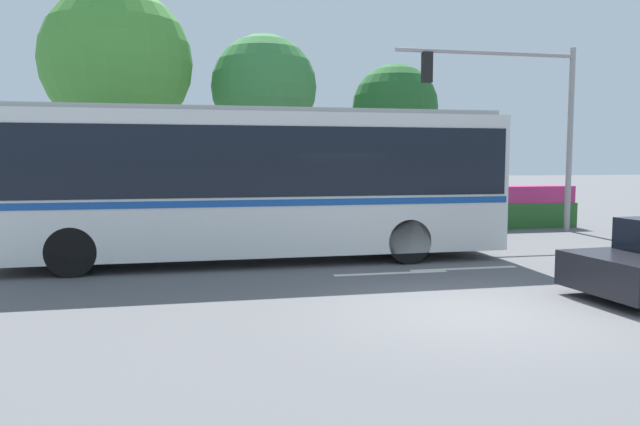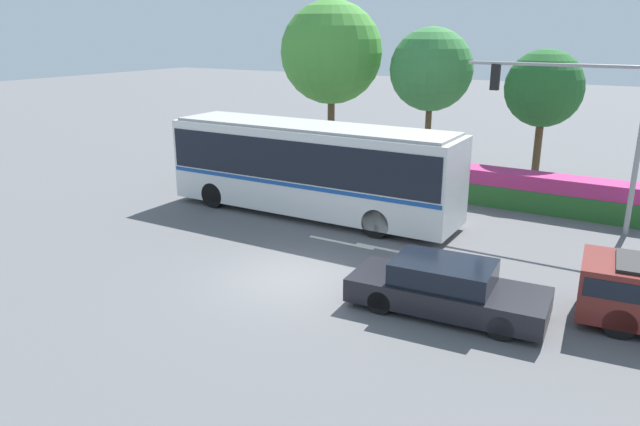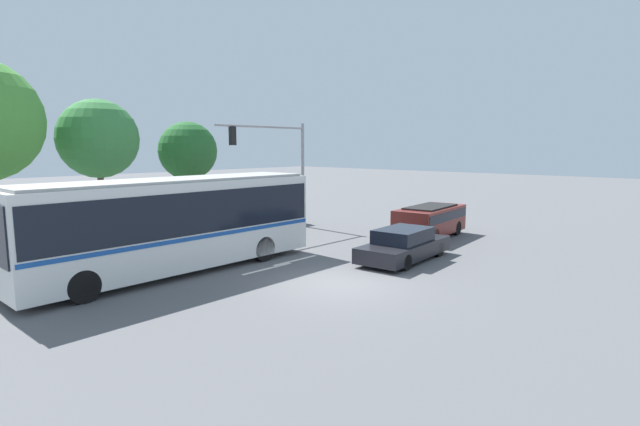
% 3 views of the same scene
% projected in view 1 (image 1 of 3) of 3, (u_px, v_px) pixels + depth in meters
% --- Properties ---
extents(ground_plane, '(140.00, 140.00, 0.00)m').
position_uv_depth(ground_plane, '(476.00, 312.00, 9.23)').
color(ground_plane, '#5B5B5E').
extents(city_bus, '(11.30, 2.69, 3.43)m').
position_uv_depth(city_bus, '(256.00, 176.00, 13.75)').
color(city_bus, silver).
rests_on(city_bus, ground).
extents(traffic_light_pole, '(6.01, 0.24, 5.85)m').
position_uv_depth(traffic_light_pole, '(524.00, 106.00, 18.97)').
color(traffic_light_pole, gray).
rests_on(traffic_light_pole, ground).
extents(flowering_hedge, '(7.71, 1.23, 1.42)m').
position_uv_depth(flowering_hedge, '(464.00, 208.00, 20.33)').
color(flowering_hedge, '#286028').
rests_on(flowering_hedge, ground).
extents(street_tree_left, '(5.08, 5.08, 8.17)m').
position_uv_depth(street_tree_left, '(117.00, 63.00, 20.63)').
color(street_tree_left, brown).
rests_on(street_tree_left, ground).
extents(street_tree_centre, '(3.86, 3.86, 6.88)m').
position_uv_depth(street_tree_centre, '(264.00, 88.00, 22.19)').
color(street_tree_centre, brown).
rests_on(street_tree_centre, ground).
extents(street_tree_right, '(3.31, 3.31, 5.98)m').
position_uv_depth(street_tree_right, '(395.00, 108.00, 23.38)').
color(street_tree_right, brown).
rests_on(street_tree_right, ground).
extents(lane_stripe_near, '(2.40, 0.16, 0.01)m').
position_uv_depth(lane_stripe_near, '(391.00, 273.00, 12.33)').
color(lane_stripe_near, silver).
rests_on(lane_stripe_near, ground).
extents(lane_stripe_mid, '(2.40, 0.16, 0.01)m').
position_uv_depth(lane_stripe_mid, '(464.00, 269.00, 12.85)').
color(lane_stripe_mid, silver).
rests_on(lane_stripe_mid, ground).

